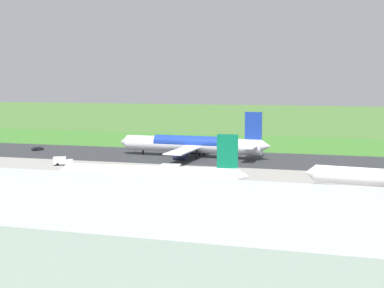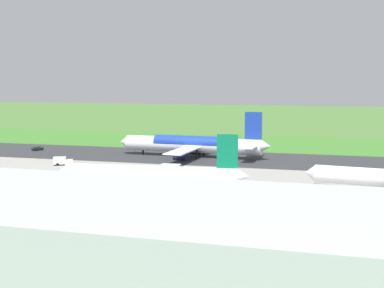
# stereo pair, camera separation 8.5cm
# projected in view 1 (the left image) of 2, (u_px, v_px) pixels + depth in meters

# --- Properties ---
(ground_plane) EXTENTS (800.00, 800.00, 0.00)m
(ground_plane) POSITION_uv_depth(u_px,v_px,m) (191.00, 157.00, 175.76)
(ground_plane) COLOR #477233
(runway_asphalt) EXTENTS (600.00, 35.22, 0.06)m
(runway_asphalt) POSITION_uv_depth(u_px,v_px,m) (191.00, 157.00, 175.76)
(runway_asphalt) COLOR #2D3033
(runway_asphalt) RESTS_ON ground
(apron_concrete) EXTENTS (440.00, 110.00, 0.05)m
(apron_concrete) POSITION_uv_depth(u_px,v_px,m) (138.00, 184.00, 128.89)
(apron_concrete) COLOR gray
(apron_concrete) RESTS_ON ground
(grass_verge_foreground) EXTENTS (600.00, 80.00, 0.04)m
(grass_verge_foreground) POSITION_uv_depth(u_px,v_px,m) (215.00, 145.00, 209.94)
(grass_verge_foreground) COLOR #3C782B
(grass_verge_foreground) RESTS_ON ground
(airliner_main) EXTENTS (54.12, 44.26, 15.88)m
(airliner_main) POSITION_uv_depth(u_px,v_px,m) (193.00, 144.00, 175.05)
(airliner_main) COLOR white
(airliner_main) RESTS_ON ground
(airliner_parked_mid) EXTENTS (46.95, 38.45, 13.70)m
(airliner_parked_mid) POSITION_uv_depth(u_px,v_px,m) (151.00, 175.00, 121.44)
(airliner_parked_mid) COLOR white
(airliner_parked_mid) RESTS_ON ground
(terminal_building) EXTENTS (136.17, 25.41, 35.26)m
(terminal_building) POSITION_uv_depth(u_px,v_px,m) (29.00, 249.00, 57.18)
(terminal_building) COLOR #B2B7C1
(terminal_building) RESTS_ON ground
(service_truck_baggage) EXTENTS (6.18, 4.67, 2.65)m
(service_truck_baggage) POSITION_uv_depth(u_px,v_px,m) (62.00, 161.00, 158.07)
(service_truck_baggage) COLOR silver
(service_truck_baggage) RESTS_ON ground
(service_car_followme) EXTENTS (3.64, 4.54, 1.62)m
(service_car_followme) POSITION_uv_depth(u_px,v_px,m) (37.00, 148.00, 192.29)
(service_car_followme) COLOR black
(service_car_followme) RESTS_ON ground
(no_stopping_sign) EXTENTS (0.60, 0.10, 2.71)m
(no_stopping_sign) POSITION_uv_depth(u_px,v_px,m) (213.00, 141.00, 210.64)
(no_stopping_sign) COLOR slate
(no_stopping_sign) RESTS_ON ground
(traffic_cone_orange) EXTENTS (0.40, 0.40, 0.55)m
(traffic_cone_orange) POSITION_uv_depth(u_px,v_px,m) (203.00, 144.00, 209.76)
(traffic_cone_orange) COLOR orange
(traffic_cone_orange) RESTS_ON ground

